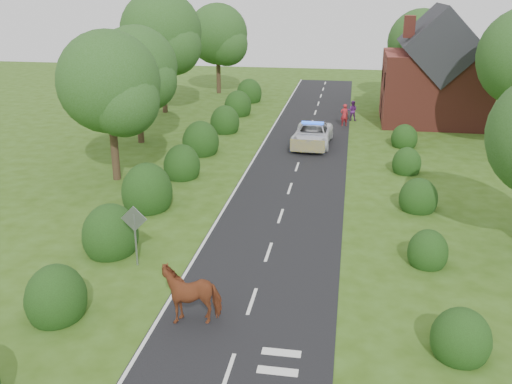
% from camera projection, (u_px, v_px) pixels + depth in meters
% --- Properties ---
extents(ground, '(120.00, 120.00, 0.00)m').
position_uv_depth(ground, '(252.00, 302.00, 20.13)').
color(ground, '#304D10').
extents(road, '(6.00, 70.00, 0.02)m').
position_uv_depth(road, '(295.00, 172.00, 34.02)').
color(road, black).
rests_on(road, ground).
extents(road_markings, '(4.96, 70.00, 0.01)m').
position_uv_depth(road_markings, '(264.00, 181.00, 32.35)').
color(road_markings, white).
rests_on(road_markings, road).
extents(hedgerow_left, '(2.75, 50.41, 3.00)m').
position_uv_depth(hedgerow_left, '(173.00, 171.00, 31.73)').
color(hedgerow_left, '#1B3211').
rests_on(hedgerow_left, ground).
extents(hedgerow_right, '(2.10, 45.78, 2.10)m').
position_uv_depth(hedgerow_right, '(416.00, 191.00, 29.30)').
color(hedgerow_right, '#1B3211').
rests_on(hedgerow_right, ground).
extents(tree_left_a, '(5.74, 5.60, 8.38)m').
position_uv_depth(tree_left_a, '(112.00, 87.00, 30.81)').
color(tree_left_a, '#332316').
rests_on(tree_left_a, ground).
extents(tree_left_b, '(5.74, 5.60, 8.07)m').
position_uv_depth(tree_left_b, '(139.00, 71.00, 38.56)').
color(tree_left_b, '#332316').
rests_on(tree_left_b, ground).
extents(tree_left_c, '(6.97, 6.80, 10.22)m').
position_uv_depth(tree_left_c, '(164.00, 36.00, 47.51)').
color(tree_left_c, '#332316').
rests_on(tree_left_c, ground).
extents(tree_left_d, '(6.15, 6.00, 8.89)m').
position_uv_depth(tree_left_d, '(220.00, 37.00, 56.71)').
color(tree_left_d, '#332316').
rests_on(tree_left_d, ground).
extents(tree_right_c, '(6.15, 6.00, 8.58)m').
position_uv_depth(tree_right_c, '(424.00, 45.00, 51.91)').
color(tree_right_c, '#332316').
rests_on(tree_right_c, ground).
extents(road_sign, '(1.06, 0.08, 2.53)m').
position_uv_depth(road_sign, '(135.00, 227.00, 22.20)').
color(road_sign, gray).
rests_on(road_sign, ground).
extents(house, '(8.00, 7.40, 9.17)m').
position_uv_depth(house, '(435.00, 75.00, 45.13)').
color(house, brown).
rests_on(house, ground).
extents(cow, '(2.55, 1.82, 1.63)m').
position_uv_depth(cow, '(192.00, 295.00, 18.95)').
color(cow, brown).
rests_on(cow, ground).
extents(police_van, '(2.74, 5.61, 1.67)m').
position_uv_depth(police_van, '(312.00, 135.00, 39.44)').
color(police_van, silver).
rests_on(police_van, ground).
extents(pedestrian_red, '(0.75, 0.62, 1.76)m').
position_uv_depth(pedestrian_red, '(344.00, 115.00, 44.80)').
color(pedestrian_red, '#AF2129').
rests_on(pedestrian_red, ground).
extents(pedestrian_purple, '(0.85, 0.70, 1.64)m').
position_uv_depth(pedestrian_purple, '(352.00, 111.00, 46.66)').
color(pedestrian_purple, '#5D226F').
rests_on(pedestrian_purple, ground).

